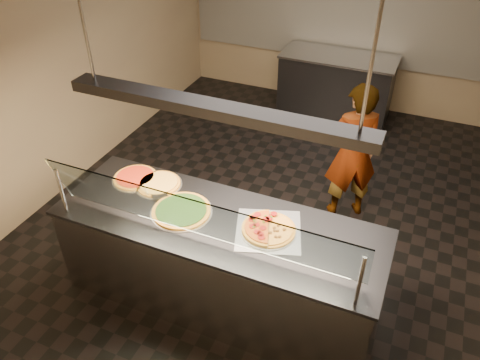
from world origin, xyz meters
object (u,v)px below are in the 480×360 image
at_px(sneeze_guard, 197,218).
at_px(pizza_spatula, 152,191).
at_px(pizza_tomato, 135,177).
at_px(perforated_tray, 269,230).
at_px(pizza_spinach, 182,210).
at_px(pizza_cheese, 159,184).
at_px(worker, 353,153).
at_px(prep_table, 336,85).
at_px(serving_counter, 220,261).
at_px(half_pizza_pepperoni, 257,224).
at_px(half_pizza_sausage, 281,232).
at_px(heat_lamp_housing, 214,109).

relative_size(sneeze_guard, pizza_spatula, 8.82).
bearing_deg(pizza_tomato, perforated_tray, -7.74).
bearing_deg(pizza_spinach, pizza_cheese, 145.94).
bearing_deg(worker, prep_table, -103.00).
bearing_deg(perforated_tray, pizza_tomato, 172.26).
distance_m(sneeze_guard, pizza_tomato, 1.15).
relative_size(prep_table, worker, 1.05).
xyz_separation_m(serving_counter, half_pizza_pepperoni, (0.32, 0.05, 0.50)).
xyz_separation_m(half_pizza_sausage, pizza_cheese, (-1.23, 0.19, -0.01)).
distance_m(prep_table, heat_lamp_housing, 4.25).
xyz_separation_m(half_pizza_sausage, heat_lamp_housing, (-0.53, -0.05, 0.99)).
distance_m(serving_counter, worker, 1.88).
distance_m(sneeze_guard, perforated_tray, 0.64).
xyz_separation_m(perforated_tray, prep_table, (-0.37, 3.93, -0.47)).
height_order(sneeze_guard, half_pizza_pepperoni, sneeze_guard).
bearing_deg(pizza_spinach, perforated_tray, 5.14).
relative_size(pizza_spinach, prep_table, 0.31).
distance_m(pizza_tomato, prep_table, 3.91).
relative_size(pizza_tomato, heat_lamp_housing, 0.18).
bearing_deg(sneeze_guard, half_pizza_sausage, 36.59).
relative_size(sneeze_guard, pizza_cheese, 6.01).
bearing_deg(half_pizza_pepperoni, perforated_tray, -0.10).
bearing_deg(heat_lamp_housing, pizza_spatula, 171.93).
height_order(pizza_spinach, prep_table, pizza_spinach).
xyz_separation_m(serving_counter, worker, (0.76, 1.69, 0.32)).
xyz_separation_m(perforated_tray, worker, (0.34, 1.64, -0.15)).
bearing_deg(sneeze_guard, half_pizza_pepperoni, 50.67).
bearing_deg(pizza_spatula, pizza_tomato, 152.50).
bearing_deg(serving_counter, heat_lamp_housing, 90.00).
distance_m(pizza_cheese, worker, 2.07).
distance_m(serving_counter, pizza_tomato, 1.09).
xyz_separation_m(half_pizza_sausage, pizza_spatula, (-1.22, 0.05, 0.00)).
relative_size(prep_table, heat_lamp_housing, 0.72).
height_order(pizza_spatula, worker, worker).
relative_size(pizza_cheese, heat_lamp_housing, 0.18).
bearing_deg(serving_counter, sneeze_guard, -90.00).
height_order(half_pizza_sausage, pizza_cheese, half_pizza_sausage).
height_order(pizza_spinach, pizza_cheese, pizza_spinach).
bearing_deg(pizza_tomato, half_pizza_pepperoni, -8.33).
bearing_deg(pizza_tomato, worker, 40.19).
height_order(sneeze_guard, prep_table, sneeze_guard).
height_order(sneeze_guard, worker, worker).
height_order(pizza_spinach, pizza_spatula, pizza_spatula).
bearing_deg(perforated_tray, pizza_cheese, 170.59).
height_order(serving_counter, heat_lamp_housing, heat_lamp_housing).
relative_size(serving_counter, half_pizza_pepperoni, 5.90).
height_order(pizza_spatula, heat_lamp_housing, heat_lamp_housing).
bearing_deg(half_pizza_sausage, half_pizza_pepperoni, 179.45).
xyz_separation_m(serving_counter, prep_table, (0.06, 3.98, 0.00)).
bearing_deg(prep_table, sneeze_guard, -90.74).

